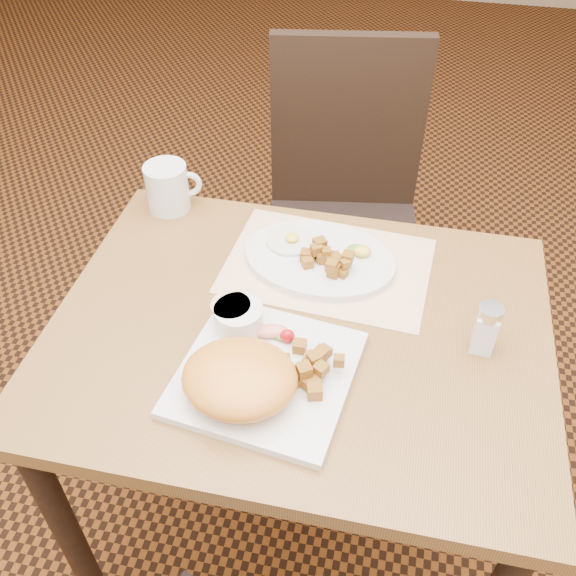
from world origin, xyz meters
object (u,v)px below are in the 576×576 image
Objects in this scene: chair_far at (344,203)px; plate_square at (266,374)px; coffee_mug at (168,187)px; salt_shaker at (486,328)px; table at (298,365)px; plate_oval at (319,259)px.

chair_far reaches higher than plate_square.
salt_shaker is at bearing -22.97° from coffee_mug.
table is 3.21× the size of plate_square.
plate_square is 2.80× the size of salt_shaker.
table is 0.49m from coffee_mug.
plate_oval is 0.38m from coffee_mug.
chair_far is 0.85m from plate_square.
plate_oval is at bearing 88.33° from table.
plate_oval is 0.36m from salt_shaker.
plate_oval is 2.55× the size of coffee_mug.
table is at bearing -177.33° from salt_shaker.
salt_shaker reaches higher than plate_square.
chair_far is 3.19× the size of plate_oval.
plate_square is (-0.02, -0.82, 0.22)m from chair_far.
plate_oval is at bearing 83.23° from plate_square.
salt_shaker is at bearing 21.87° from plate_square.
coffee_mug is (-0.32, 0.43, 0.04)m from plate_square.
plate_square is 2.34× the size of coffee_mug.
plate_square is at bearing 78.91° from chair_far.
table is at bearing -91.67° from plate_oval.
table is 0.36m from salt_shaker.
chair_far is 0.79m from salt_shaker.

